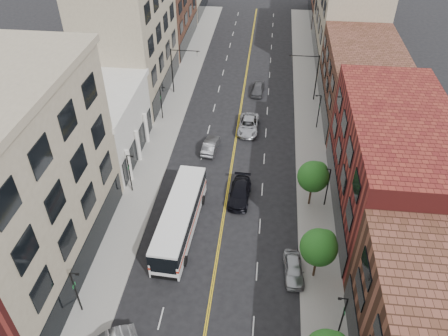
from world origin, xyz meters
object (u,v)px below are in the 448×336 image
(city_bus, at_px, (180,217))
(car_lane_c, at_px, (258,89))
(car_parked_far, at_px, (293,269))
(car_lane_behind, at_px, (211,145))
(car_lane_b, at_px, (248,125))
(car_lane_a, at_px, (240,193))

(city_bus, xyz_separation_m, car_lane_c, (6.51, 30.82, -1.21))
(car_parked_far, bearing_deg, car_lane_behind, 113.88)
(car_lane_b, distance_m, car_lane_c, 10.86)
(car_parked_far, bearing_deg, car_lane_c, 93.34)
(car_parked_far, distance_m, car_lane_a, 11.73)
(car_lane_c, bearing_deg, car_parked_far, -77.35)
(city_bus, bearing_deg, car_lane_c, 80.76)
(car_lane_behind, bearing_deg, car_lane_a, 121.73)
(city_bus, relative_size, car_lane_a, 2.40)
(car_lane_behind, relative_size, car_lane_a, 0.84)
(city_bus, distance_m, car_lane_c, 31.52)
(city_bus, relative_size, car_parked_far, 2.98)
(car_lane_b, bearing_deg, car_parked_far, -75.26)
(car_lane_behind, distance_m, car_lane_b, 7.05)
(car_lane_behind, xyz_separation_m, car_lane_a, (4.56, -8.92, 0.04))
(car_lane_behind, xyz_separation_m, car_lane_b, (4.56, 5.38, 0.05))
(car_lane_behind, bearing_deg, car_lane_b, -125.68)
(car_parked_far, xyz_separation_m, car_lane_behind, (-10.46, 19.06, 0.01))
(car_lane_behind, bearing_deg, car_lane_c, -103.66)
(car_lane_behind, height_order, car_lane_c, car_lane_c)
(car_lane_b, xyz_separation_m, car_lane_c, (0.80, 10.84, -0.05))
(car_lane_a, relative_size, car_lane_c, 1.23)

